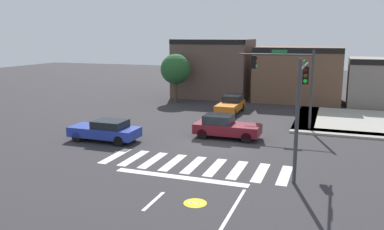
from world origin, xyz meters
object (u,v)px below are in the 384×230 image
Objects in this scene: traffic_signal_northeast at (285,74)px; traffic_signal_southeast at (302,94)px; car_orange at (231,104)px; car_maroon at (225,127)px; roadside_tree at (176,69)px; car_blue at (106,130)px.

traffic_signal_southeast is (1.88, -9.18, -0.09)m from traffic_signal_northeast.
traffic_signal_northeast is 1.31× the size of car_orange.
car_maroon is 15.32m from roadside_tree.
car_orange is 8.81m from car_maroon.
roadside_tree is at bearing -119.13° from car_orange.
traffic_signal_northeast is 1.32× the size of car_maroon.
roadside_tree reaches higher than car_blue.
car_blue is 7.89m from car_maroon.
car_maroon is (-3.30, -4.09, -3.28)m from traffic_signal_northeast.
roadside_tree is at bearing 38.20° from traffic_signal_southeast.
car_orange is at bearing 101.81° from car_maroon.
traffic_signal_southeast reaches higher than car_maroon.
traffic_signal_northeast is at bearing 51.09° from car_maroon.
traffic_signal_southeast is at bearing 101.59° from traffic_signal_northeast.
traffic_signal_southeast is 22.29m from roadside_tree.
traffic_signal_southeast is at bearing -51.80° from roadside_tree.
traffic_signal_northeast is 7.57m from car_orange.
roadside_tree is (-1.48, 15.81, 2.66)m from car_blue.
car_blue is at bearing -84.66° from roadside_tree.
car_maroon is 0.88× the size of roadside_tree.
car_maroon is at bearing 45.47° from traffic_signal_southeast.
car_orange is at bearing -29.13° from roadside_tree.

